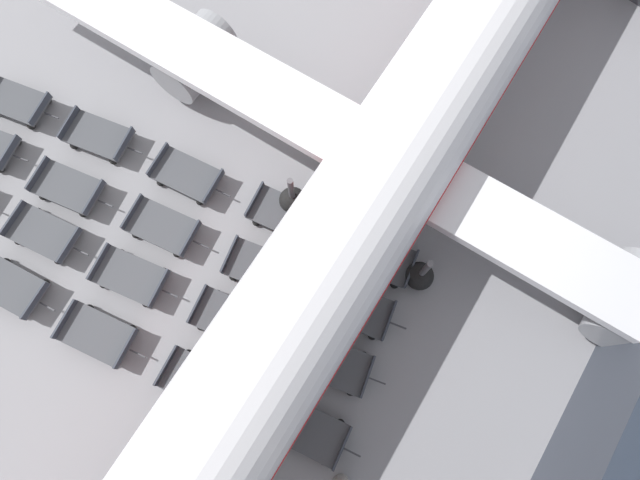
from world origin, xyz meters
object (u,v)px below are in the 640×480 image
baggage_dolly_row_near_col_c (98,334)px  baggage_dolly_row_far_col_a (17,102)px  baggage_dolly_row_far_col_d (284,215)px  baggage_dolly_row_mid_b_col_b (69,188)px  baggage_dolly_row_mid_b_col_c (163,227)px  baggage_dolly_row_far_col_e (379,258)px  baggage_dolly_row_mid_b_col_e (356,309)px  baggage_dolly_row_mid_a_col_c (131,276)px  baggage_dolly_row_mid_a_col_d (230,319)px  baggage_dolly_row_far_col_c (187,175)px  baggage_dolly_row_near_col_e (308,430)px  baggage_dolly_row_near_col_d (199,382)px  baggage_dolly_row_mid_b_col_d (262,268)px  airplane (413,131)px  baggage_dolly_row_near_col_b (11,287)px  baggage_dolly_row_mid_a_col_b (44,234)px  baggage_dolly_row_far_col_b (99,136)px  baggage_dolly_row_mid_a_col_e (333,364)px

baggage_dolly_row_near_col_c → baggage_dolly_row_far_col_a: (-9.56, 5.79, 0.00)m
baggage_dolly_row_far_col_a → baggage_dolly_row_far_col_d: bearing=9.3°
baggage_dolly_row_mid_b_col_b → baggage_dolly_row_mid_b_col_c: size_ratio=1.00×
baggage_dolly_row_far_col_e → baggage_dolly_row_mid_b_col_e: bearing=-82.1°
baggage_dolly_row_far_col_e → baggage_dolly_row_mid_a_col_c: bearing=-142.5°
baggage_dolly_row_mid_a_col_d → baggage_dolly_row_far_col_c: size_ratio=1.01×
baggage_dolly_row_near_col_e → baggage_dolly_row_mid_b_col_b: 13.79m
baggage_dolly_row_near_col_c → baggage_dolly_row_near_col_e: bearing=10.1°
baggage_dolly_row_far_col_d → baggage_dolly_row_near_col_e: bearing=-49.7°
baggage_dolly_row_near_col_c → baggage_dolly_row_far_col_e: (7.41, 8.44, 0.00)m
baggage_dolly_row_near_col_d → baggage_dolly_row_mid_a_col_d: size_ratio=1.00×
baggage_dolly_row_mid_a_col_d → baggage_dolly_row_mid_b_col_d: size_ratio=1.00×
airplane → baggage_dolly_row_near_col_c: size_ratio=13.46×
baggage_dolly_row_mid_b_col_c → baggage_dolly_row_far_col_d: size_ratio=1.00×
baggage_dolly_row_near_col_c → baggage_dolly_row_mid_b_col_e: same height
baggage_dolly_row_mid_a_col_d → baggage_dolly_row_mid_b_col_d: bearing=93.6°
baggage_dolly_row_near_col_c → baggage_dolly_row_mid_b_col_d: bearing=56.1°
baggage_dolly_row_mid_b_col_b → baggage_dolly_row_near_col_b: bearing=-78.9°
baggage_dolly_row_near_col_b → baggage_dolly_row_mid_a_col_c: bearing=38.1°
baggage_dolly_row_near_col_c → baggage_dolly_row_near_col_e: size_ratio=1.00×
baggage_dolly_row_near_col_e → baggage_dolly_row_mid_b_col_b: (-13.57, 2.42, 0.00)m
baggage_dolly_row_near_col_c → baggage_dolly_row_mid_a_col_b: bearing=156.8°
baggage_dolly_row_far_col_a → baggage_dolly_row_mid_b_col_d: bearing=-1.0°
baggage_dolly_row_far_col_e → baggage_dolly_row_far_col_c: bearing=-171.2°
baggage_dolly_row_mid_a_col_c → baggage_dolly_row_mid_a_col_d: bearing=10.6°
baggage_dolly_row_near_col_e → baggage_dolly_row_mid_a_col_b: 13.07m
baggage_dolly_row_far_col_b → baggage_dolly_row_far_col_c: same height
baggage_dolly_row_mid_a_col_b → baggage_dolly_row_far_col_e: size_ratio=1.00×
baggage_dolly_row_near_col_b → baggage_dolly_row_mid_a_col_d: bearing=24.9°
baggage_dolly_row_near_col_e → baggage_dolly_row_mid_a_col_e: (-0.51, 2.46, 0.00)m
baggage_dolly_row_near_col_b → baggage_dolly_row_far_col_d: size_ratio=1.00×
baggage_dolly_row_mid_a_col_d → baggage_dolly_row_mid_b_col_d: (-0.14, 2.31, 0.00)m
baggage_dolly_row_near_col_c → baggage_dolly_row_mid_b_col_c: 4.80m
baggage_dolly_row_mid_b_col_b → baggage_dolly_row_far_col_c: (3.78, 3.15, 0.00)m
airplane → baggage_dolly_row_near_col_d: airplane is taller
baggage_dolly_row_mid_a_col_c → baggage_dolly_row_far_col_b: 6.48m
baggage_dolly_row_mid_a_col_e → baggage_dolly_row_near_col_d: bearing=-139.3°
baggage_dolly_row_near_col_c → baggage_dolly_row_mid_b_col_c: bearing=97.2°
baggage_dolly_row_mid_b_col_b → baggage_dolly_row_far_col_e: size_ratio=1.00×
airplane → baggage_dolly_row_mid_b_col_c: airplane is taller
baggage_dolly_row_far_col_e → baggage_dolly_row_mid_a_col_e: bearing=-80.9°
baggage_dolly_row_mid_a_col_d → baggage_dolly_row_far_col_d: same height
baggage_dolly_row_near_col_c → baggage_dolly_row_far_col_b: 8.47m
baggage_dolly_row_mid_a_col_c → baggage_dolly_row_mid_a_col_d: size_ratio=1.00×
baggage_dolly_row_mid_a_col_d → baggage_dolly_row_far_col_d: size_ratio=1.00×
airplane → baggage_dolly_row_mid_a_col_c: 12.21m
baggage_dolly_row_near_col_e → baggage_dolly_row_mid_b_col_c: same height
baggage_dolly_row_mid_a_col_b → baggage_dolly_row_mid_b_col_c: same height
baggage_dolly_row_mid_a_col_e → baggage_dolly_row_mid_b_col_d: size_ratio=1.00×
baggage_dolly_row_near_col_d → baggage_dolly_row_far_col_e: size_ratio=0.99×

